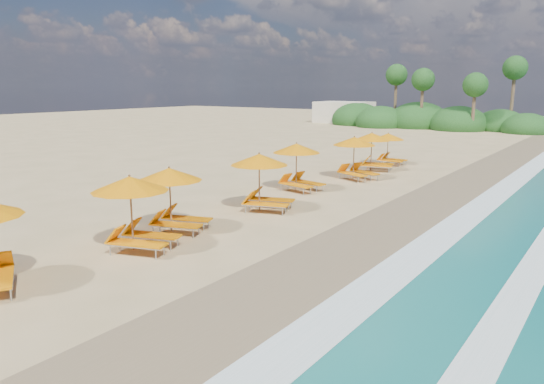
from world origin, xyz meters
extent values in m
plane|color=tan|center=(0.00, 0.00, 0.00)|extent=(160.00, 160.00, 0.00)
cube|color=#816C4D|center=(4.00, 0.00, 0.01)|extent=(4.00, 160.00, 0.01)
cube|color=white|center=(5.50, 0.00, 0.03)|extent=(1.20, 160.00, 0.01)
cube|color=white|center=(8.50, 0.00, 0.02)|extent=(0.80, 160.00, 0.01)
cylinder|color=olive|center=(-1.80, -4.80, 1.12)|extent=(0.06, 0.06, 2.24)
cone|color=orange|center=(-1.80, -4.80, 2.05)|extent=(2.92, 2.92, 0.45)
sphere|color=olive|center=(-1.80, -4.80, 2.30)|extent=(0.08, 0.08, 0.08)
cylinder|color=olive|center=(-2.38, -2.65, 1.08)|extent=(0.05, 0.05, 2.16)
cone|color=orange|center=(-2.38, -2.65, 1.98)|extent=(2.84, 2.84, 0.43)
sphere|color=olive|center=(-2.38, -2.65, 2.22)|extent=(0.08, 0.08, 0.08)
cylinder|color=olive|center=(-1.69, 1.52, 1.12)|extent=(0.06, 0.06, 2.24)
cone|color=orange|center=(-1.69, 1.52, 2.05)|extent=(2.92, 2.92, 0.45)
sphere|color=olive|center=(-1.69, 1.52, 2.30)|extent=(0.08, 0.08, 0.08)
cylinder|color=olive|center=(-2.67, 5.79, 1.10)|extent=(0.06, 0.06, 2.20)
cone|color=orange|center=(-2.67, 5.79, 2.02)|extent=(2.66, 2.66, 0.44)
sphere|color=olive|center=(-2.67, 5.79, 2.26)|extent=(0.08, 0.08, 0.08)
cylinder|color=olive|center=(-1.79, 10.14, 1.11)|extent=(0.06, 0.06, 2.22)
cone|color=orange|center=(-1.79, 10.14, 2.03)|extent=(2.95, 2.95, 0.45)
sphere|color=olive|center=(-1.79, 10.14, 2.27)|extent=(0.08, 0.08, 0.08)
cylinder|color=olive|center=(-2.20, 13.27, 1.09)|extent=(0.05, 0.05, 2.18)
cone|color=orange|center=(-2.20, 13.27, 2.00)|extent=(2.78, 2.78, 0.44)
sphere|color=olive|center=(-2.20, 13.27, 2.24)|extent=(0.08, 0.08, 0.08)
cylinder|color=olive|center=(-2.31, 15.96, 0.97)|extent=(0.05, 0.05, 1.95)
cone|color=orange|center=(-2.31, 15.96, 1.78)|extent=(2.05, 2.05, 0.39)
sphere|color=olive|center=(-2.31, 15.96, 2.00)|extent=(0.07, 0.07, 0.07)
ellipsoid|color=#163D14|center=(-6.00, 45.00, 0.62)|extent=(6.40, 6.40, 4.16)
ellipsoid|color=#163D14|center=(-11.00, 46.00, 0.70)|extent=(7.20, 7.20, 4.68)
ellipsoid|color=#163D14|center=(-15.00, 44.00, 0.58)|extent=(6.00, 6.00, 3.90)
ellipsoid|color=#163D14|center=(-2.00, 47.00, 0.55)|extent=(5.60, 5.60, 3.64)
ellipsoid|color=#163D14|center=(-19.00, 46.00, 0.64)|extent=(6.60, 6.60, 4.29)
ellipsoid|color=#163D14|center=(1.00, 45.00, 0.49)|extent=(5.00, 5.00, 3.25)
cylinder|color=brown|center=(-4.00, 43.00, 2.50)|extent=(0.36, 0.36, 5.00)
sphere|color=#163D14|center=(-4.00, 43.00, 5.00)|extent=(2.60, 2.60, 2.60)
cylinder|color=brown|center=(-10.00, 44.00, 2.80)|extent=(0.36, 0.36, 5.60)
sphere|color=#163D14|center=(-10.00, 44.00, 5.60)|extent=(2.60, 2.60, 2.60)
cylinder|color=brown|center=(-14.00, 46.00, 3.10)|extent=(0.36, 0.36, 6.20)
sphere|color=#163D14|center=(-14.00, 46.00, 6.20)|extent=(2.60, 2.60, 2.60)
cylinder|color=brown|center=(-1.00, 47.00, 3.40)|extent=(0.36, 0.36, 6.80)
sphere|color=#163D14|center=(-1.00, 47.00, 6.80)|extent=(2.60, 2.60, 2.60)
cube|color=beige|center=(-22.00, 48.00, 1.40)|extent=(7.00, 5.00, 2.80)
camera|label=1|loc=(10.31, -14.61, 4.92)|focal=33.86mm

